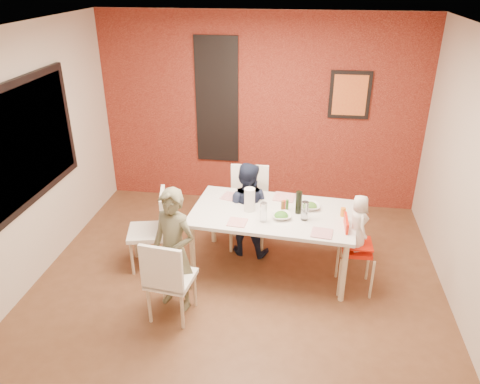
# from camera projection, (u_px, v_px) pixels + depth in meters

# --- Properties ---
(ground) EXTENTS (4.50, 4.50, 0.00)m
(ground) POSITION_uv_depth(u_px,v_px,m) (236.00, 290.00, 5.11)
(ground) COLOR brown
(ground) RESTS_ON ground
(ceiling) EXTENTS (4.50, 4.50, 0.02)m
(ceiling) POSITION_uv_depth(u_px,v_px,m) (235.00, 31.00, 3.94)
(ceiling) COLOR silver
(ceiling) RESTS_ON wall_back
(wall_back) EXTENTS (4.50, 0.02, 2.70)m
(wall_back) POSITION_uv_depth(u_px,v_px,m) (260.00, 112.00, 6.53)
(wall_back) COLOR beige
(wall_back) RESTS_ON ground
(wall_front) EXTENTS (4.50, 0.02, 2.70)m
(wall_front) POSITION_uv_depth(u_px,v_px,m) (173.00, 346.00, 2.52)
(wall_front) COLOR beige
(wall_front) RESTS_ON ground
(wall_left) EXTENTS (0.02, 4.50, 2.70)m
(wall_left) POSITION_uv_depth(u_px,v_px,m) (20.00, 165.00, 4.81)
(wall_left) COLOR beige
(wall_left) RESTS_ON ground
(brick_accent_wall) EXTENTS (4.50, 0.02, 2.70)m
(brick_accent_wall) POSITION_uv_depth(u_px,v_px,m) (260.00, 113.00, 6.51)
(brick_accent_wall) COLOR maroon
(brick_accent_wall) RESTS_ON ground
(picture_window_frame) EXTENTS (0.05, 1.70, 1.30)m
(picture_window_frame) POSITION_uv_depth(u_px,v_px,m) (29.00, 140.00, 4.90)
(picture_window_frame) COLOR black
(picture_window_frame) RESTS_ON wall_left
(picture_window_pane) EXTENTS (0.02, 1.55, 1.15)m
(picture_window_pane) POSITION_uv_depth(u_px,v_px,m) (31.00, 140.00, 4.90)
(picture_window_pane) COLOR black
(picture_window_pane) RESTS_ON wall_left
(glassblock_strip) EXTENTS (0.55, 0.03, 1.70)m
(glassblock_strip) POSITION_uv_depth(u_px,v_px,m) (217.00, 101.00, 6.51)
(glassblock_strip) COLOR silver
(glassblock_strip) RESTS_ON wall_back
(glassblock_surround) EXTENTS (0.60, 0.03, 1.76)m
(glassblock_surround) POSITION_uv_depth(u_px,v_px,m) (217.00, 101.00, 6.50)
(glassblock_surround) COLOR black
(glassblock_surround) RESTS_ON wall_back
(art_print_frame) EXTENTS (0.54, 0.03, 0.64)m
(art_print_frame) POSITION_uv_depth(u_px,v_px,m) (350.00, 95.00, 6.21)
(art_print_frame) COLOR black
(art_print_frame) RESTS_ON wall_back
(art_print_canvas) EXTENTS (0.44, 0.01, 0.54)m
(art_print_canvas) POSITION_uv_depth(u_px,v_px,m) (350.00, 95.00, 6.19)
(art_print_canvas) COLOR orange
(art_print_canvas) RESTS_ON wall_back
(dining_table) EXTENTS (1.86, 1.13, 0.75)m
(dining_table) POSITION_uv_depth(u_px,v_px,m) (273.00, 217.00, 5.20)
(dining_table) COLOR silver
(dining_table) RESTS_ON ground
(chair_near) EXTENTS (0.47, 0.47, 0.91)m
(chair_near) POSITION_uv_depth(u_px,v_px,m) (167.00, 277.00, 4.48)
(chair_near) COLOR white
(chair_near) RESTS_ON ground
(chair_far) EXTENTS (0.48, 0.48, 1.00)m
(chair_far) POSITION_uv_depth(u_px,v_px,m) (249.00, 202.00, 5.79)
(chair_far) COLOR white
(chair_far) RESTS_ON ground
(chair_left) EXTENTS (0.52, 0.52, 0.94)m
(chair_left) POSITION_uv_depth(u_px,v_px,m) (154.00, 226.00, 5.33)
(chair_left) COLOR white
(chair_left) RESTS_ON ground
(high_chair) EXTENTS (0.37, 0.37, 0.86)m
(high_chair) POSITION_uv_depth(u_px,v_px,m) (353.00, 247.00, 4.94)
(high_chair) COLOR red
(high_chair) RESTS_ON ground
(child_near) EXTENTS (0.56, 0.46, 1.32)m
(child_near) POSITION_uv_depth(u_px,v_px,m) (174.00, 250.00, 4.63)
(child_near) COLOR #5F5D44
(child_near) RESTS_ON ground
(child_far) EXTENTS (0.62, 0.51, 1.18)m
(child_far) POSITION_uv_depth(u_px,v_px,m) (246.00, 209.00, 5.56)
(child_far) COLOR #151B31
(child_far) RESTS_ON ground
(toddler) EXTENTS (0.27, 0.34, 0.61)m
(toddler) POSITION_uv_depth(u_px,v_px,m) (358.00, 223.00, 4.81)
(toddler) COLOR silver
(toddler) RESTS_ON high_chair
(plate_near_left) EXTENTS (0.21, 0.21, 0.01)m
(plate_near_left) POSITION_uv_depth(u_px,v_px,m) (237.00, 222.00, 4.95)
(plate_near_left) COLOR white
(plate_near_left) RESTS_ON dining_table
(plate_far_mid) EXTENTS (0.27, 0.27, 0.01)m
(plate_far_mid) POSITION_uv_depth(u_px,v_px,m) (284.00, 197.00, 5.48)
(plate_far_mid) COLOR white
(plate_far_mid) RESTS_ON dining_table
(plate_near_right) EXTENTS (0.23, 0.23, 0.01)m
(plate_near_right) POSITION_uv_depth(u_px,v_px,m) (322.00, 233.00, 4.75)
(plate_near_right) COLOR silver
(plate_near_right) RESTS_ON dining_table
(plate_far_left) EXTENTS (0.26, 0.26, 0.01)m
(plate_far_left) POSITION_uv_depth(u_px,v_px,m) (231.00, 197.00, 5.50)
(plate_far_left) COLOR silver
(plate_far_left) RESTS_ON dining_table
(salad_bowl_a) EXTENTS (0.25, 0.25, 0.05)m
(salad_bowl_a) POSITION_uv_depth(u_px,v_px,m) (281.00, 216.00, 5.03)
(salad_bowl_a) COLOR white
(salad_bowl_a) RESTS_ON dining_table
(salad_bowl_b) EXTENTS (0.24, 0.24, 0.05)m
(salad_bowl_b) POSITION_uv_depth(u_px,v_px,m) (310.00, 206.00, 5.23)
(salad_bowl_b) COLOR white
(salad_bowl_b) RESTS_ON dining_table
(wine_bottle) EXTENTS (0.07, 0.07, 0.26)m
(wine_bottle) POSITION_uv_depth(u_px,v_px,m) (299.00, 203.00, 5.09)
(wine_bottle) COLOR black
(wine_bottle) RESTS_ON dining_table
(wine_glass_a) EXTENTS (0.08, 0.08, 0.22)m
(wine_glass_a) POSITION_uv_depth(u_px,v_px,m) (263.00, 212.00, 4.93)
(wine_glass_a) COLOR white
(wine_glass_a) RESTS_ON dining_table
(wine_glass_b) EXTENTS (0.07, 0.07, 0.21)m
(wine_glass_b) POSITION_uv_depth(u_px,v_px,m) (305.00, 211.00, 4.96)
(wine_glass_b) COLOR silver
(wine_glass_b) RESTS_ON dining_table
(paper_towel_roll) EXTENTS (0.12, 0.12, 0.27)m
(paper_towel_roll) POSITION_uv_depth(u_px,v_px,m) (250.00, 200.00, 5.14)
(paper_towel_roll) COLOR white
(paper_towel_roll) RESTS_ON dining_table
(condiment_red) EXTENTS (0.04, 0.04, 0.14)m
(condiment_red) POSITION_uv_depth(u_px,v_px,m) (284.00, 206.00, 5.13)
(condiment_red) COLOR red
(condiment_red) RESTS_ON dining_table
(condiment_green) EXTENTS (0.03, 0.03, 0.13)m
(condiment_green) POSITION_uv_depth(u_px,v_px,m) (287.00, 205.00, 5.18)
(condiment_green) COLOR #306722
(condiment_green) RESTS_ON dining_table
(condiment_brown) EXTENTS (0.04, 0.04, 0.14)m
(condiment_brown) POSITION_uv_depth(u_px,v_px,m) (283.00, 207.00, 5.11)
(condiment_brown) COLOR brown
(condiment_brown) RESTS_ON dining_table
(sippy_cup) EXTENTS (0.06, 0.06, 0.10)m
(sippy_cup) POSITION_uv_depth(u_px,v_px,m) (343.00, 212.00, 5.06)
(sippy_cup) COLOR orange
(sippy_cup) RESTS_ON dining_table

